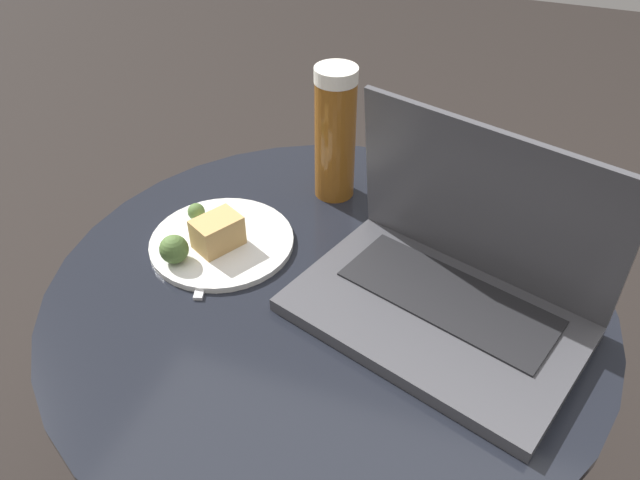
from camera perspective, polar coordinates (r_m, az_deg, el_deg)
table at (r=0.92m, az=0.58°, el=-10.20°), size 0.74×0.74×0.52m
laptop at (r=0.78m, az=11.92°, el=-3.58°), size 0.40×0.32×0.24m
beer_glass at (r=0.94m, az=1.39°, el=9.66°), size 0.06×0.06×0.21m
snack_plate at (r=0.89m, az=-9.54°, el=0.04°), size 0.20×0.20×0.05m
fork at (r=0.89m, az=-10.02°, el=-0.99°), size 0.07×0.16×0.00m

